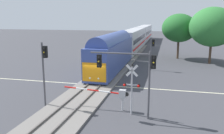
# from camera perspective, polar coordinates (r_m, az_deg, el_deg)

# --- Properties ---
(ground_plane) EXTENTS (220.00, 220.00, 0.00)m
(ground_plane) POSITION_cam_1_polar(r_m,az_deg,el_deg) (27.33, -3.80, -4.37)
(ground_plane) COLOR #3D3D42
(road_centre_stripe) EXTENTS (44.00, 0.20, 0.01)m
(road_centre_stripe) POSITION_cam_1_polar(r_m,az_deg,el_deg) (27.33, -3.80, -4.36)
(road_centre_stripe) COLOR beige
(road_centre_stripe) RESTS_ON ground
(railway_track) EXTENTS (4.40, 80.00, 0.32)m
(railway_track) POSITION_cam_1_polar(r_m,az_deg,el_deg) (27.31, -3.80, -4.17)
(railway_track) COLOR slate
(railway_track) RESTS_ON ground
(commuter_train) EXTENTS (3.04, 66.42, 5.16)m
(commuter_train) POSITION_cam_1_polar(r_m,az_deg,el_deg) (56.18, 5.44, 6.86)
(commuter_train) COLOR #384C93
(commuter_train) RESTS_ON railway_track
(crossing_gate_near) EXTENTS (5.72, 0.40, 1.80)m
(crossing_gate_near) POSITION_cam_1_polar(r_m,az_deg,el_deg) (19.75, 0.78, -6.49)
(crossing_gate_near) COLOR #B7B7BC
(crossing_gate_near) RESTS_ON ground
(crossing_signal_mast) EXTENTS (1.36, 0.44, 4.19)m
(crossing_signal_mast) POSITION_cam_1_polar(r_m,az_deg,el_deg) (18.57, 4.80, -4.07)
(crossing_signal_mast) COLOR #B2B2B7
(crossing_signal_mast) RESTS_ON ground
(traffic_signal_far_side) EXTENTS (0.53, 0.38, 4.83)m
(traffic_signal_far_side) POSITION_cam_1_polar(r_m,az_deg,el_deg) (34.86, 9.73, 4.49)
(traffic_signal_far_side) COLOR #4C4C51
(traffic_signal_far_side) RESTS_ON ground
(traffic_signal_median) EXTENTS (0.53, 0.38, 5.62)m
(traffic_signal_median) POSITION_cam_1_polar(r_m,az_deg,el_deg) (20.78, -16.09, 0.65)
(traffic_signal_median) COLOR #4C4C51
(traffic_signal_median) RESTS_ON ground
(traffic_signal_near_right) EXTENTS (5.00, 0.38, 5.27)m
(traffic_signal_near_right) POSITION_cam_1_polar(r_m,az_deg,el_deg) (17.67, 4.78, -0.13)
(traffic_signal_near_right) COLOR #4C4C51
(traffic_signal_near_right) RESTS_ON ground
(maple_right_background) EXTENTS (7.40, 7.40, 9.35)m
(maple_right_background) POSITION_cam_1_polar(r_m,az_deg,el_deg) (42.41, 23.14, 8.91)
(maple_right_background) COLOR #4C3828
(maple_right_background) RESTS_ON ground
(oak_far_right) EXTENTS (6.29, 6.29, 8.34)m
(oak_far_right) POSITION_cam_1_polar(r_m,az_deg,el_deg) (45.76, 15.95, 9.06)
(oak_far_right) COLOR #4C3828
(oak_far_right) RESTS_ON ground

